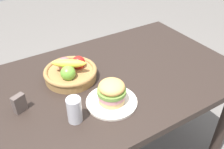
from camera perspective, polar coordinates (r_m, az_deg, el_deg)
The scene contains 6 objects.
dining_table at distance 1.46m, azimuth 0.68°, elevation -3.43°, with size 1.40×0.90×0.75m.
plate at distance 1.21m, azimuth -0.08°, elevation -6.30°, with size 0.25×0.25×0.01m, color silver.
sandwich at distance 1.17m, azimuth -0.08°, elevation -3.93°, with size 0.14×0.14×0.12m.
soda_can at distance 1.10m, azimuth -8.66°, elevation -8.03°, with size 0.07×0.07×0.13m.
fruit_basket at distance 1.36m, azimuth -9.54°, elevation 0.63°, with size 0.29×0.29×0.14m.
napkin_holder at distance 1.22m, azimuth -20.57°, elevation -6.28°, with size 0.06×0.03×0.09m, color #594C47.
Camera 1 is at (-0.61, -0.95, 1.56)m, focal length 39.70 mm.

